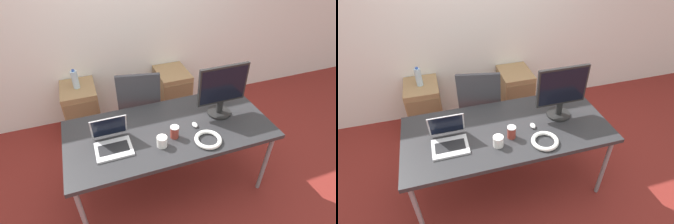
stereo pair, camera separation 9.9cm
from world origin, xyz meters
The scene contains 13 objects.
ground_plane centered at (0.00, 0.00, 0.00)m, with size 14.00×14.00×0.00m, color maroon.
wall_back centered at (0.00, 1.50, 1.30)m, with size 10.00×0.05×2.60m.
desk centered at (0.00, 0.00, 0.73)m, with size 1.84×0.85×0.77m.
office_chair centered at (-0.11, 0.71, 0.39)m, with size 0.56×0.60×1.06m.
cabinet_left centered at (-0.74, 1.21, 0.32)m, with size 0.41×0.51×0.64m.
cabinet_right centered at (0.47, 1.21, 0.32)m, with size 0.41×0.51×0.64m.
water_bottle centered at (-0.74, 1.21, 0.75)m, with size 0.08×0.08×0.24m.
laptop_center centered at (-0.52, -0.06, 0.82)m, with size 0.30×0.30×0.24m.
monitor centered at (0.52, 0.05, 1.03)m, with size 0.47×0.22×0.50m.
mouse centered at (0.22, -0.05, 0.79)m, with size 0.05×0.07×0.03m.
coffee_cup_white centered at (-0.13, -0.19, 0.82)m, with size 0.09×0.09×0.09m.
coffee_cup_brown centered at (0.00, -0.12, 0.83)m, with size 0.08×0.08×0.11m.
cable_coil centered at (0.25, -0.27, 0.79)m, with size 0.23×0.23×0.04m.
Camera 1 is at (-0.61, -1.68, 2.31)m, focal length 28.00 mm.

